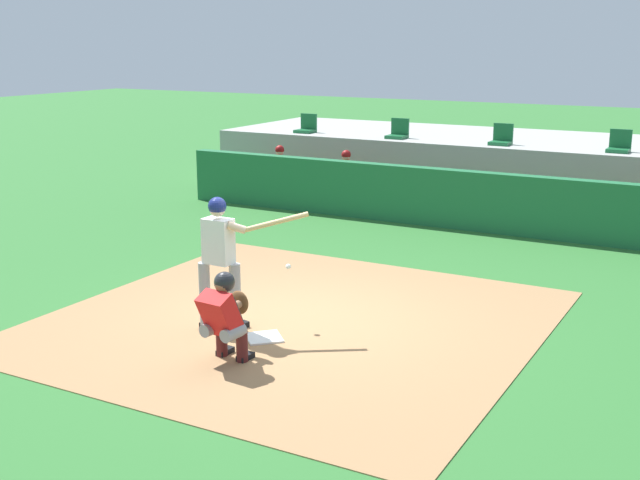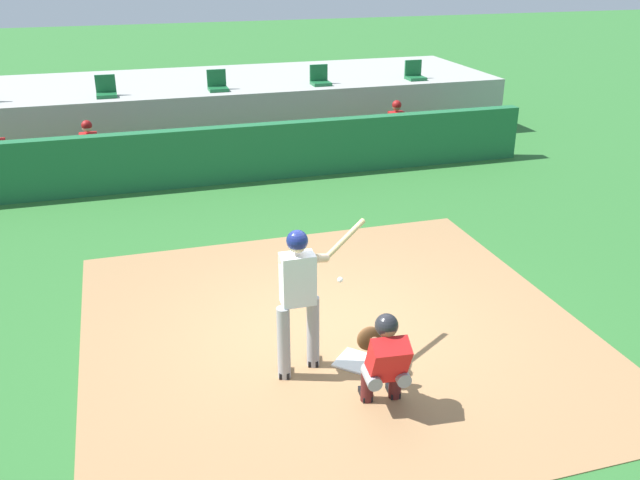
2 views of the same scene
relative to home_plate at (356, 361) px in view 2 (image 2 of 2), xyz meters
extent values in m
plane|color=#2D6B2D|center=(0.00, 0.80, -0.02)|extent=(80.00, 80.00, 0.00)
cube|color=#9E754C|center=(0.00, 0.80, -0.02)|extent=(6.40, 6.40, 0.01)
cube|color=white|center=(0.00, 0.00, 0.00)|extent=(0.62, 0.62, 0.02)
cylinder|color=#99999E|center=(-0.90, -0.04, 0.44)|extent=(0.15, 0.15, 0.92)
cylinder|color=#99999E|center=(-0.50, 0.10, 0.44)|extent=(0.15, 0.15, 0.92)
cube|color=white|center=(-0.70, 0.03, 1.20)|extent=(0.38, 0.24, 0.60)
sphere|color=beige|center=(-0.70, 0.03, 1.63)|extent=(0.21, 0.21, 0.21)
sphere|color=navy|center=(-0.70, 0.03, 1.66)|extent=(0.24, 0.24, 0.24)
cylinder|color=beige|center=(-0.62, 0.10, 1.41)|extent=(0.57, 0.14, 0.18)
cylinder|color=beige|center=(-0.43, 0.05, 1.41)|extent=(0.25, 0.24, 0.17)
cylinder|color=tan|center=(-0.03, 0.39, 1.45)|extent=(0.69, 0.60, 0.24)
cube|color=black|center=(-0.88, 0.01, 0.02)|extent=(0.18, 0.28, 0.09)
cube|color=black|center=(-0.49, 0.16, 0.02)|extent=(0.18, 0.28, 0.09)
cylinder|color=gray|center=(-0.15, -0.89, 0.40)|extent=(0.19, 0.33, 0.16)
cylinder|color=#4C1919|center=(-0.13, -0.74, 0.19)|extent=(0.14, 0.14, 0.42)
cube|color=black|center=(-0.13, -0.68, 0.02)|extent=(0.13, 0.25, 0.08)
cylinder|color=gray|center=(0.17, -0.92, 0.40)|extent=(0.19, 0.33, 0.16)
cylinder|color=#4C1919|center=(0.19, -0.77, 0.19)|extent=(0.14, 0.14, 0.42)
cube|color=black|center=(0.19, -0.71, 0.02)|extent=(0.13, 0.25, 0.08)
cube|color=red|center=(0.01, -0.95, 0.62)|extent=(0.44, 0.47, 0.57)
cube|color=#2D2D33|center=(0.02, -0.83, 0.62)|extent=(0.40, 0.29, 0.45)
sphere|color=#996B4C|center=(0.02, -0.87, 0.96)|extent=(0.21, 0.21, 0.21)
sphere|color=#232328|center=(0.02, -0.85, 0.98)|extent=(0.25, 0.25, 0.25)
cylinder|color=#996B4C|center=(-0.01, -0.73, 0.62)|extent=(0.14, 0.46, 0.10)
ellipsoid|color=brown|center=(-0.03, -0.50, 0.62)|extent=(0.29, 0.14, 0.30)
sphere|color=white|center=(0.00, 0.63, 0.80)|extent=(0.07, 0.07, 0.07)
cube|color=#1E6638|center=(0.00, 7.30, 0.58)|extent=(13.00, 0.30, 1.20)
cube|color=olive|center=(0.00, 8.30, 0.20)|extent=(11.80, 0.44, 0.45)
cylinder|color=#939399|center=(-4.72, 8.05, 0.47)|extent=(0.15, 0.40, 0.15)
cylinder|color=#939399|center=(-4.72, 7.85, 0.20)|extent=(0.13, 0.13, 0.45)
cube|color=maroon|center=(-4.72, 7.80, 0.02)|extent=(0.11, 0.24, 0.08)
cylinder|color=beige|center=(-4.65, 8.13, 0.63)|extent=(0.09, 0.41, 0.22)
cylinder|color=#939399|center=(-3.19, 8.05, 0.47)|extent=(0.15, 0.40, 0.15)
cylinder|color=#939399|center=(-3.19, 7.85, 0.20)|extent=(0.13, 0.13, 0.45)
cube|color=maroon|center=(-3.19, 7.80, 0.02)|extent=(0.11, 0.24, 0.08)
cylinder|color=#939399|center=(-2.93, 8.05, 0.47)|extent=(0.15, 0.40, 0.15)
cylinder|color=#939399|center=(-2.93, 7.85, 0.20)|extent=(0.13, 0.13, 0.45)
cube|color=maroon|center=(-2.93, 7.80, 0.02)|extent=(0.11, 0.24, 0.08)
cube|color=red|center=(-3.06, 8.27, 0.74)|extent=(0.36, 0.22, 0.54)
sphere|color=beige|center=(-3.06, 8.27, 1.13)|extent=(0.20, 0.20, 0.20)
sphere|color=maroon|center=(-3.06, 8.27, 1.17)|extent=(0.22, 0.22, 0.22)
cylinder|color=beige|center=(-3.26, 8.13, 0.63)|extent=(0.09, 0.41, 0.22)
cylinder|color=beige|center=(-2.86, 8.13, 0.63)|extent=(0.09, 0.41, 0.22)
cylinder|color=#939399|center=(3.79, 8.05, 0.47)|extent=(0.15, 0.40, 0.15)
cylinder|color=#939399|center=(3.79, 7.85, 0.20)|extent=(0.13, 0.13, 0.45)
cube|color=maroon|center=(3.79, 7.80, 0.02)|extent=(0.11, 0.24, 0.08)
cylinder|color=#939399|center=(4.05, 8.05, 0.47)|extent=(0.15, 0.40, 0.15)
cylinder|color=#939399|center=(4.05, 7.85, 0.20)|extent=(0.13, 0.13, 0.45)
cube|color=maroon|center=(4.05, 7.80, 0.02)|extent=(0.11, 0.24, 0.08)
cube|color=red|center=(3.92, 8.27, 0.74)|extent=(0.36, 0.22, 0.54)
sphere|color=#996B4C|center=(3.92, 8.27, 1.13)|extent=(0.20, 0.20, 0.20)
sphere|color=maroon|center=(3.92, 8.27, 1.17)|extent=(0.22, 0.22, 0.22)
cylinder|color=#996B4C|center=(3.72, 8.13, 0.63)|extent=(0.09, 0.41, 0.22)
cylinder|color=#996B4C|center=(4.12, 8.13, 0.63)|extent=(0.09, 0.41, 0.22)
cube|color=#9E9E99|center=(0.00, 11.70, 0.68)|extent=(15.00, 4.40, 1.40)
cube|color=#196033|center=(-2.60, 10.10, 1.42)|extent=(0.46, 0.46, 0.08)
cube|color=#196033|center=(-2.60, 10.30, 1.66)|extent=(0.46, 0.06, 0.40)
cube|color=#196033|center=(0.00, 10.10, 1.42)|extent=(0.46, 0.46, 0.08)
cube|color=#196033|center=(0.00, 10.30, 1.66)|extent=(0.46, 0.06, 0.40)
cube|color=#196033|center=(2.60, 10.10, 1.42)|extent=(0.46, 0.46, 0.08)
cube|color=#196033|center=(2.60, 10.30, 1.66)|extent=(0.46, 0.06, 0.40)
cube|color=#196033|center=(5.20, 10.10, 1.42)|extent=(0.46, 0.46, 0.08)
cube|color=#196033|center=(5.20, 10.30, 1.66)|extent=(0.46, 0.06, 0.40)
camera|label=1|loc=(5.43, -8.31, 3.75)|focal=45.68mm
camera|label=2|loc=(-2.42, -6.58, 4.60)|focal=38.42mm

